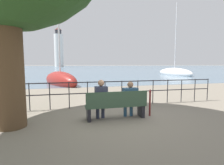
% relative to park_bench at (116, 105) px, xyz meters
% --- Properties ---
extents(ground_plane, '(1000.00, 1000.00, 0.00)m').
position_rel_park_bench_xyz_m(ground_plane, '(0.00, 0.06, -0.44)').
color(ground_plane, gray).
extents(harbor_water, '(600.00, 300.00, 0.01)m').
position_rel_park_bench_xyz_m(harbor_water, '(0.00, 158.00, -0.43)').
color(harbor_water, slate).
rests_on(harbor_water, ground_plane).
extents(park_bench, '(1.94, 0.45, 0.90)m').
position_rel_park_bench_xyz_m(park_bench, '(0.00, 0.00, 0.00)').
color(park_bench, '#334C38').
rests_on(park_bench, ground_plane).
extents(seated_person_left, '(0.38, 0.35, 1.26)m').
position_rel_park_bench_xyz_m(seated_person_left, '(-0.48, 0.08, 0.25)').
color(seated_person_left, '#2D3347').
rests_on(seated_person_left, ground_plane).
extents(seated_person_right, '(0.48, 0.35, 1.18)m').
position_rel_park_bench_xyz_m(seated_person_right, '(0.48, 0.08, 0.21)').
color(seated_person_right, navy).
rests_on(seated_person_right, ground_plane).
extents(promenade_railing, '(10.10, 0.04, 1.05)m').
position_rel_park_bench_xyz_m(promenade_railing, '(0.00, 1.74, 0.25)').
color(promenade_railing, black).
rests_on(promenade_railing, ground_plane).
extents(closed_umbrella, '(0.09, 0.09, 0.92)m').
position_rel_park_bench_xyz_m(closed_umbrella, '(1.19, 0.06, 0.08)').
color(closed_umbrella, maroon).
rests_on(closed_umbrella, ground_plane).
extents(sailboat_0, '(3.84, 6.30, 8.76)m').
position_rel_park_bench_xyz_m(sailboat_0, '(-2.16, 10.66, -0.08)').
color(sailboat_0, maroon).
rests_on(sailboat_0, ground_plane).
extents(sailboat_2, '(2.27, 8.35, 12.08)m').
position_rel_park_bench_xyz_m(sailboat_2, '(15.58, 20.31, -0.06)').
color(sailboat_2, white).
rests_on(sailboat_2, ground_plane).
extents(harbor_lighthouse, '(6.37, 6.37, 29.19)m').
position_rel_park_bench_xyz_m(harbor_lighthouse, '(-8.11, 131.76, 13.14)').
color(harbor_lighthouse, white).
rests_on(harbor_lighthouse, ground_plane).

